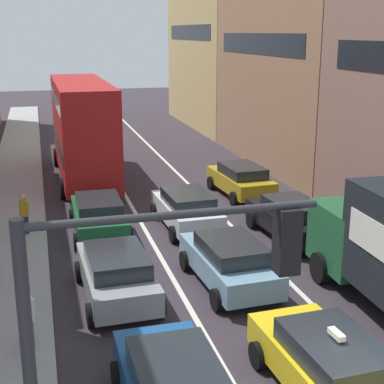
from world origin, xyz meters
TOP-DOWN VIEW (x-y plane):
  - sidewalk_left at (-6.70, 20.00)m, footprint 2.60×64.00m
  - lane_stripe_left at (-1.70, 20.00)m, footprint 0.16×60.00m
  - lane_stripe_right at (1.70, 20.00)m, footprint 0.16×60.00m
  - building_row_right at (9.90, 22.56)m, footprint 7.20×43.90m
  - traffic_light_pole at (-4.45, -1.93)m, footprint 3.58×0.38m
  - taxi_centre_lane_front at (0.05, 1.26)m, footprint 2.22×4.38m
  - sedan_centre_lane_second at (-0.16, 7.09)m, footprint 2.24×4.39m
  - wagon_left_lane_second at (-3.56, 7.09)m, footprint 2.16×4.35m
  - hatchback_centre_lane_third at (-0.08, 12.51)m, footprint 2.19×4.36m
  - sedan_left_lane_third at (-3.47, 12.60)m, footprint 2.09×4.31m
  - sedan_right_lane_behind_truck at (3.39, 10.40)m, footprint 2.29×4.41m
  - wagon_right_lane_far at (3.52, 16.29)m, footprint 2.26×4.40m
  - bus_mid_queue_primary at (-3.28, 21.12)m, footprint 2.86×10.52m
  - pedestrian_near_kerb at (-6.15, 13.16)m, footprint 0.34×0.48m
  - pedestrian_mid_sidewalk at (-6.01, 4.81)m, footprint 0.44×0.38m

SIDE VIEW (x-z plane):
  - lane_stripe_left at x=-1.70m, z-range 0.00..0.01m
  - lane_stripe_right at x=1.70m, z-range 0.00..0.01m
  - sidewalk_left at x=-6.70m, z-range 0.00..0.14m
  - sedan_centre_lane_second at x=-0.16m, z-range 0.05..1.54m
  - wagon_left_lane_second at x=-3.56m, z-range 0.05..1.54m
  - hatchback_centre_lane_third at x=-0.08m, z-range 0.05..1.54m
  - sedan_left_lane_third at x=-3.47m, z-range 0.05..1.54m
  - sedan_right_lane_behind_truck at x=3.39m, z-range 0.05..1.54m
  - wagon_right_lane_far at x=3.52m, z-range 0.05..1.54m
  - taxi_centre_lane_front at x=0.05m, z-range -0.03..1.63m
  - pedestrian_near_kerb at x=-6.15m, z-range 0.12..1.78m
  - pedestrian_mid_sidewalk at x=-6.01m, z-range 0.12..1.78m
  - bus_mid_queue_primary at x=-3.28m, z-range 0.30..5.36m
  - traffic_light_pole at x=-4.45m, z-range 1.07..6.57m
  - building_row_right at x=9.90m, z-range -0.40..13.30m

